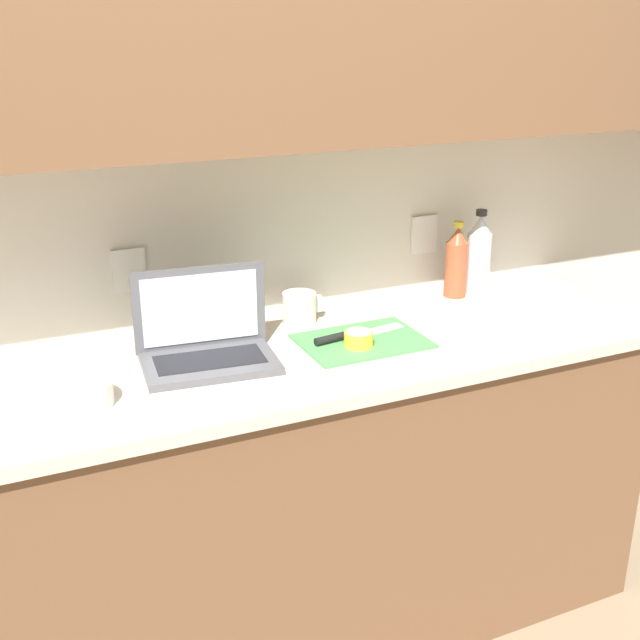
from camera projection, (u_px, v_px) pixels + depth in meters
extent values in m
plane|color=#847056|center=(271.00, 634.00, 2.40)|extent=(12.00, 12.00, 0.00)
cube|color=silver|center=(217.00, 182.00, 2.23)|extent=(5.20, 0.06, 2.60)
cube|color=white|center=(129.00, 270.00, 2.17)|extent=(0.09, 0.01, 0.12)
cube|color=white|center=(424.00, 234.00, 2.53)|extent=(0.09, 0.01, 0.12)
cube|color=brown|center=(268.00, 510.00, 2.24)|extent=(2.20, 0.58, 0.87)
cube|color=beige|center=(264.00, 362.00, 2.08)|extent=(2.27, 0.62, 0.03)
cube|color=#515156|center=(210.00, 363.00, 2.01)|extent=(0.35, 0.25, 0.02)
cube|color=black|center=(210.00, 359.00, 2.00)|extent=(0.28, 0.15, 0.00)
cube|color=#515156|center=(200.00, 308.00, 2.06)|extent=(0.34, 0.05, 0.22)
cube|color=silver|center=(200.00, 308.00, 2.05)|extent=(0.30, 0.04, 0.18)
cube|color=#4C9E51|center=(362.00, 341.00, 2.16)|extent=(0.33, 0.24, 0.01)
cube|color=silver|center=(375.00, 331.00, 2.22)|extent=(0.18, 0.06, 0.00)
cylinder|color=black|center=(333.00, 338.00, 2.14)|extent=(0.11, 0.04, 0.02)
cylinder|color=yellow|center=(359.00, 339.00, 2.11)|extent=(0.08, 0.08, 0.04)
cylinder|color=#F4EAA3|center=(359.00, 332.00, 2.10)|extent=(0.07, 0.07, 0.00)
cylinder|color=#A34C2D|center=(456.00, 270.00, 2.49)|extent=(0.07, 0.07, 0.17)
cone|color=#A34C2D|center=(458.00, 235.00, 2.46)|extent=(0.06, 0.06, 0.05)
cylinder|color=gold|center=(459.00, 225.00, 2.44)|extent=(0.03, 0.03, 0.02)
cylinder|color=silver|center=(478.00, 263.00, 2.52)|extent=(0.08, 0.08, 0.19)
cone|color=silver|center=(481.00, 225.00, 2.48)|extent=(0.07, 0.07, 0.06)
cylinder|color=black|center=(482.00, 213.00, 2.46)|extent=(0.03, 0.03, 0.02)
cylinder|color=silver|center=(299.00, 308.00, 2.29)|extent=(0.10, 0.10, 0.09)
cube|color=silver|center=(318.00, 303.00, 2.31)|extent=(0.02, 0.01, 0.05)
cylinder|color=white|center=(77.00, 394.00, 1.80)|extent=(0.16, 0.16, 0.06)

